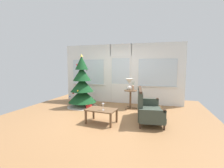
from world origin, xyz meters
TOP-DOWN VIEW (x-y plane):
  - ground_plane at (0.00, 0.00)m, footprint 6.76×6.76m
  - back_wall_with_door at (0.00, 2.08)m, footprint 5.20×0.14m
  - christmas_tree at (-1.31, 0.99)m, footprint 1.20×1.20m
  - settee_sofa at (1.26, 0.06)m, footprint 0.89×1.58m
  - side_table at (0.58, 1.24)m, footprint 0.50×0.48m
  - table_lamp at (0.52, 1.28)m, footprint 0.28×0.28m
  - flower_vase at (0.68, 1.18)m, footprint 0.11×0.10m
  - coffee_table at (0.05, -0.54)m, footprint 0.89×0.61m
  - wine_glass at (0.14, -0.62)m, footprint 0.08×0.08m
  - gift_box at (-0.91, 0.72)m, footprint 0.17×0.16m

SIDE VIEW (x-z plane):
  - ground_plane at x=0.00m, z-range 0.00..0.00m
  - gift_box at x=-0.91m, z-range 0.00..0.17m
  - coffee_table at x=0.05m, z-range 0.14..0.54m
  - settee_sofa at x=1.26m, z-range -0.10..0.86m
  - side_table at x=0.58m, z-range 0.15..0.85m
  - wine_glass at x=0.14m, z-range 0.45..0.64m
  - christmas_tree at x=-1.31m, z-range -0.26..1.83m
  - flower_vase at x=0.68m, z-range 0.64..0.99m
  - table_lamp at x=0.52m, z-range 0.77..1.21m
  - back_wall_with_door at x=0.00m, z-range 0.00..2.55m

